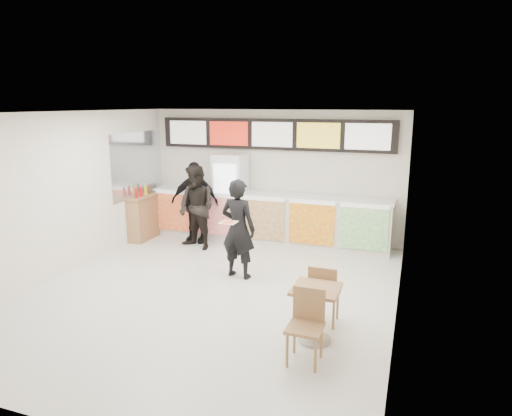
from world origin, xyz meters
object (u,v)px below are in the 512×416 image
at_px(condiment_ledge, 144,217).
at_px(service_counter, 268,218).
at_px(drinks_fridge, 230,196).
at_px(cafe_table, 316,304).
at_px(customer_left, 197,208).
at_px(customer_mid, 195,202).
at_px(customer_main, 238,229).

bearing_deg(condiment_ledge, service_counter, 15.12).
relative_size(drinks_fridge, cafe_table, 1.28).
bearing_deg(cafe_table, condiment_ledge, 146.03).
bearing_deg(cafe_table, service_counter, 116.74).
distance_m(customer_left, condiment_ledge, 1.58).
bearing_deg(condiment_ledge, customer_mid, 10.10).
bearing_deg(customer_mid, service_counter, 7.39).
bearing_deg(customer_mid, condiment_ledge, 178.63).
bearing_deg(service_counter, cafe_table, -64.12).
xyz_separation_m(service_counter, drinks_fridge, (-0.93, 0.02, 0.43)).
distance_m(customer_main, condiment_ledge, 3.37).
height_order(service_counter, condiment_ledge, condiment_ledge).
relative_size(customer_main, condiment_ledge, 1.48).
height_order(service_counter, customer_mid, customer_mid).
relative_size(customer_main, cafe_table, 1.17).
relative_size(service_counter, condiment_ledge, 4.48).
relative_size(customer_left, cafe_table, 1.18).
distance_m(drinks_fridge, customer_mid, 0.86).
xyz_separation_m(drinks_fridge, cafe_table, (2.93, -4.13, -0.47)).
xyz_separation_m(customer_mid, condiment_ledge, (-1.23, -0.22, -0.40)).
relative_size(drinks_fridge, condiment_ledge, 1.61).
bearing_deg(service_counter, drinks_fridge, 179.01).
xyz_separation_m(service_counter, condiment_ledge, (-2.82, -0.76, -0.04)).
bearing_deg(service_counter, customer_main, -85.87).
bearing_deg(customer_main, customer_mid, -36.53).
distance_m(service_counter, drinks_fridge, 1.03).
height_order(drinks_fridge, customer_mid, drinks_fridge).
xyz_separation_m(drinks_fridge, customer_left, (-0.37, -1.01, -0.08)).
distance_m(service_counter, cafe_table, 4.57).
xyz_separation_m(customer_main, customer_left, (-1.47, 1.27, 0.01)).
bearing_deg(customer_mid, drinks_fridge, 29.05).
xyz_separation_m(service_counter, cafe_table, (2.00, -4.11, -0.04)).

